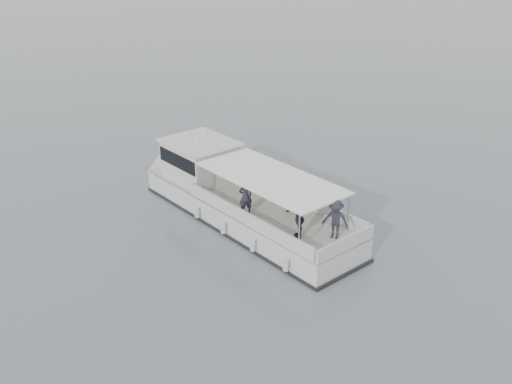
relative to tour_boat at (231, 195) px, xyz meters
The scene contains 2 objects.
ground 2.95m from the tour_boat, 155.02° to the right, with size 1400.00×1400.00×0.00m, color #555F64.
tour_boat is the anchor object (origin of this frame).
Camera 1 is at (17.79, -16.70, 11.78)m, focal length 40.00 mm.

